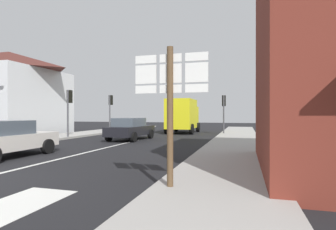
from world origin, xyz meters
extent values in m
plane|color=black|center=(0.00, 10.00, 0.00)|extent=(80.00, 80.00, 0.00)
cube|color=#9E9B96|center=(6.29, 8.00, 0.07)|extent=(2.89, 44.00, 0.14)
cube|color=#9E9B96|center=(-6.29, 8.00, 0.07)|extent=(2.89, 44.00, 0.14)
cube|color=silver|center=(0.00, 6.00, 0.01)|extent=(0.16, 12.00, 0.01)
cube|color=silver|center=(2.66, -1.00, 0.01)|extent=(1.20, 2.20, 0.01)
cube|color=silver|center=(-12.95, 13.70, 2.76)|extent=(7.79, 7.60, 5.51)
pyramid|color=#4C231E|center=(-12.95, 13.70, 6.34)|extent=(8.18, 7.98, 1.66)
cube|color=silver|center=(-12.95, 18.10, 0.35)|extent=(4.67, 1.20, 0.70)
cube|color=beige|center=(-2.32, 3.42, 0.62)|extent=(1.75, 4.20, 0.60)
cube|color=#47515B|center=(-2.32, 3.17, 1.19)|extent=(1.55, 2.10, 0.55)
cylinder|color=black|center=(-3.19, 4.77, 0.32)|extent=(0.22, 0.64, 0.64)
cylinder|color=black|center=(-1.44, 4.77, 0.32)|extent=(0.22, 0.64, 0.64)
cube|color=black|center=(-0.54, 11.64, 0.62)|extent=(1.98, 4.29, 0.60)
cube|color=#47515B|center=(-0.55, 11.39, 1.19)|extent=(1.66, 2.18, 0.55)
cylinder|color=black|center=(-1.34, 13.03, 0.32)|extent=(0.25, 0.65, 0.64)
cylinder|color=black|center=(0.41, 12.94, 0.32)|extent=(0.25, 0.65, 0.64)
cylinder|color=black|center=(-1.48, 10.34, 0.32)|extent=(0.25, 0.65, 0.64)
cylinder|color=black|center=(0.26, 10.24, 0.32)|extent=(0.25, 0.65, 0.64)
cube|color=yellow|center=(1.37, 18.48, 1.75)|extent=(2.22, 3.71, 2.60)
cube|color=yellow|center=(1.35, 20.98, 1.45)|extent=(2.10, 1.31, 2.00)
cube|color=#47515B|center=(1.35, 21.03, 2.25)|extent=(1.76, 0.11, 0.70)
cylinder|color=black|center=(0.25, 20.93, 0.45)|extent=(0.29, 0.90, 0.90)
cylinder|color=black|center=(2.45, 20.94, 0.45)|extent=(0.29, 0.90, 0.90)
cylinder|color=black|center=(0.27, 17.53, 0.45)|extent=(0.29, 0.90, 0.90)
cylinder|color=black|center=(2.47, 17.54, 0.45)|extent=(0.29, 0.90, 0.90)
cylinder|color=brown|center=(5.25, 0.59, 1.60)|extent=(0.14, 0.14, 3.20)
cube|color=white|center=(4.67, 0.64, 2.96)|extent=(0.50, 0.03, 0.18)
cube|color=black|center=(4.67, 0.66, 2.96)|extent=(0.43, 0.01, 0.13)
cube|color=white|center=(4.67, 0.64, 2.62)|extent=(0.50, 0.03, 0.42)
cube|color=black|center=(4.67, 0.66, 2.62)|extent=(0.43, 0.01, 0.32)
cube|color=white|center=(4.67, 0.64, 2.28)|extent=(0.50, 0.03, 0.18)
cube|color=black|center=(4.67, 0.66, 2.28)|extent=(0.43, 0.01, 0.13)
cube|color=white|center=(5.25, 0.64, 2.96)|extent=(0.50, 0.03, 0.18)
cube|color=black|center=(5.25, 0.66, 2.96)|extent=(0.43, 0.01, 0.13)
cube|color=white|center=(5.25, 0.64, 2.62)|extent=(0.50, 0.03, 0.42)
cube|color=black|center=(5.25, 0.66, 2.62)|extent=(0.43, 0.01, 0.32)
cube|color=white|center=(5.25, 0.64, 2.28)|extent=(0.50, 0.03, 0.18)
cube|color=black|center=(5.25, 0.66, 2.28)|extent=(0.43, 0.01, 0.13)
cube|color=white|center=(5.83, 0.64, 2.96)|extent=(0.50, 0.03, 0.18)
cube|color=black|center=(5.83, 0.66, 2.96)|extent=(0.43, 0.01, 0.13)
cube|color=white|center=(5.83, 0.64, 2.62)|extent=(0.50, 0.03, 0.42)
cube|color=black|center=(5.83, 0.66, 2.62)|extent=(0.43, 0.01, 0.32)
cube|color=white|center=(5.83, 0.64, 2.28)|extent=(0.50, 0.03, 0.18)
cube|color=black|center=(5.83, 0.66, 2.28)|extent=(0.43, 0.01, 0.13)
cylinder|color=#47474C|center=(-5.14, 17.34, 1.74)|extent=(0.12, 0.12, 3.48)
cube|color=black|center=(-5.14, 17.54, 3.03)|extent=(0.30, 0.28, 0.90)
sphere|color=#360303|center=(-5.14, 17.68, 3.30)|extent=(0.18, 0.18, 0.18)
sphere|color=#3C2303|center=(-5.14, 17.68, 3.02)|extent=(0.18, 0.18, 0.18)
sphere|color=#0CA526|center=(-5.14, 17.68, 2.74)|extent=(0.18, 0.18, 0.18)
cylinder|color=#47474C|center=(5.14, 17.75, 1.65)|extent=(0.12, 0.12, 3.30)
cube|color=black|center=(5.14, 17.95, 2.85)|extent=(0.30, 0.28, 0.90)
sphere|color=#360303|center=(5.14, 18.09, 3.12)|extent=(0.18, 0.18, 0.18)
sphere|color=#3C2303|center=(5.14, 18.09, 2.84)|extent=(0.18, 0.18, 0.18)
sphere|color=#0CA526|center=(5.14, 18.09, 2.56)|extent=(0.18, 0.18, 0.18)
cylinder|color=#47474C|center=(-5.14, 11.21, 1.71)|extent=(0.12, 0.12, 3.43)
cube|color=black|center=(-5.14, 11.41, 2.98)|extent=(0.30, 0.28, 0.90)
sphere|color=#360303|center=(-5.14, 11.55, 3.25)|extent=(0.18, 0.18, 0.18)
sphere|color=#3C2303|center=(-5.14, 11.55, 2.97)|extent=(0.18, 0.18, 0.18)
sphere|color=#0CA526|center=(-5.14, 11.55, 2.69)|extent=(0.18, 0.18, 0.18)
camera|label=1|loc=(6.82, -5.10, 1.72)|focal=28.88mm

